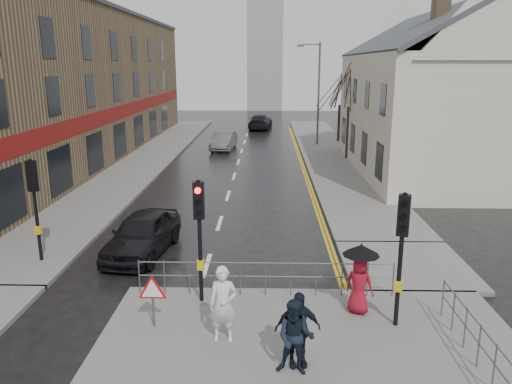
{
  "coord_description": "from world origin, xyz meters",
  "views": [
    {
      "loc": [
        1.99,
        -12.29,
        6.43
      ],
      "look_at": [
        1.58,
        5.1,
        1.97
      ],
      "focal_mm": 35.0,
      "sensor_mm": 36.0,
      "label": 1
    }
  ],
  "objects_px": {
    "car_parked": "(142,234)",
    "pedestrian_a": "(223,304)",
    "car_mid": "(224,141)",
    "pedestrian_with_umbrella": "(360,274)",
    "pedestrian_b": "(296,337)",
    "pedestrian_d": "(298,329)"
  },
  "relations": [
    {
      "from": "pedestrian_d",
      "to": "car_mid",
      "type": "relative_size",
      "value": 0.4
    },
    {
      "from": "pedestrian_b",
      "to": "pedestrian_d",
      "type": "distance_m",
      "value": 0.31
    },
    {
      "from": "pedestrian_b",
      "to": "pedestrian_with_umbrella",
      "type": "xyz_separation_m",
      "value": [
        1.79,
        2.69,
        0.25
      ]
    },
    {
      "from": "pedestrian_d",
      "to": "car_mid",
      "type": "bearing_deg",
      "value": 90.54
    },
    {
      "from": "pedestrian_b",
      "to": "car_mid",
      "type": "xyz_separation_m",
      "value": [
        -4.02,
        29.15,
        -0.26
      ]
    },
    {
      "from": "car_mid",
      "to": "car_parked",
      "type": "bearing_deg",
      "value": -86.46
    },
    {
      "from": "pedestrian_b",
      "to": "pedestrian_d",
      "type": "xyz_separation_m",
      "value": [
        0.06,
        0.3,
        0.02
      ]
    },
    {
      "from": "pedestrian_b",
      "to": "car_parked",
      "type": "distance_m",
      "value": 8.61
    },
    {
      "from": "pedestrian_a",
      "to": "pedestrian_with_umbrella",
      "type": "xyz_separation_m",
      "value": [
        3.4,
        1.43,
        0.16
      ]
    },
    {
      "from": "pedestrian_a",
      "to": "car_mid",
      "type": "distance_m",
      "value": 27.99
    },
    {
      "from": "car_mid",
      "to": "pedestrian_a",
      "type": "bearing_deg",
      "value": -79.16
    },
    {
      "from": "car_parked",
      "to": "car_mid",
      "type": "relative_size",
      "value": 1.02
    },
    {
      "from": "pedestrian_with_umbrella",
      "to": "car_mid",
      "type": "height_order",
      "value": "pedestrian_with_umbrella"
    },
    {
      "from": "pedestrian_a",
      "to": "pedestrian_b",
      "type": "xyz_separation_m",
      "value": [
        1.61,
        -1.27,
        -0.09
      ]
    },
    {
      "from": "pedestrian_with_umbrella",
      "to": "car_mid",
      "type": "distance_m",
      "value": 27.09
    },
    {
      "from": "pedestrian_d",
      "to": "car_parked",
      "type": "bearing_deg",
      "value": 118.93
    },
    {
      "from": "pedestrian_a",
      "to": "pedestrian_with_umbrella",
      "type": "relative_size",
      "value": 0.98
    },
    {
      "from": "car_mid",
      "to": "pedestrian_with_umbrella",
      "type": "bearing_deg",
      "value": -71.72
    },
    {
      "from": "pedestrian_d",
      "to": "pedestrian_b",
      "type": "bearing_deg",
      "value": -108.69
    },
    {
      "from": "pedestrian_a",
      "to": "car_mid",
      "type": "height_order",
      "value": "pedestrian_a"
    },
    {
      "from": "car_parked",
      "to": "pedestrian_a",
      "type": "bearing_deg",
      "value": -52.72
    },
    {
      "from": "pedestrian_b",
      "to": "pedestrian_d",
      "type": "height_order",
      "value": "pedestrian_d"
    }
  ]
}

